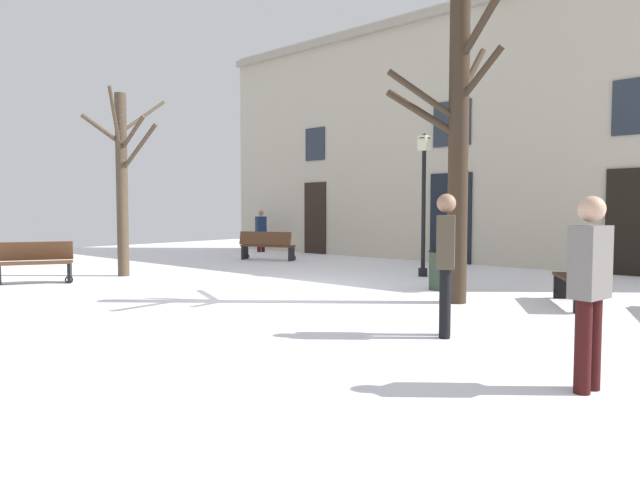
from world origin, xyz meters
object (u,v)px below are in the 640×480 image
(person_strolling, at_px, (446,257))
(person_near_bench, at_px, (590,283))
(streetlamp, at_px, (424,188))
(litter_bin, at_px, (440,270))
(bench_back_to_back_right, at_px, (34,262))
(tree_foreground, at_px, (458,141))
(bench_facing_shops, at_px, (267,245))
(person_crossing_plaza, at_px, (261,229))
(bench_back_to_back_left, at_px, (579,278))
(tree_near_facade, at_px, (123,178))

(person_strolling, bearing_deg, person_near_bench, -144.12)
(streetlamp, distance_m, litter_bin, 2.77)
(bench_back_to_back_right, bearing_deg, tree_foreground, -34.57)
(bench_facing_shops, bearing_deg, tree_foreground, 137.70)
(tree_foreground, distance_m, bench_back_to_back_right, 9.22)
(bench_back_to_back_right, bearing_deg, streetlamp, -10.70)
(bench_facing_shops, xyz_separation_m, person_crossing_plaza, (-2.60, 2.18, 0.40))
(bench_facing_shops, height_order, bench_back_to_back_left, bench_facing_shops)
(person_crossing_plaza, bearing_deg, streetlamp, 85.63)
(bench_facing_shops, distance_m, bench_back_to_back_left, 10.13)
(litter_bin, bearing_deg, bench_back_to_back_left, -1.94)
(tree_foreground, bearing_deg, person_crossing_plaza, 153.07)
(person_near_bench, bearing_deg, tree_foreground, -127.46)
(tree_foreground, distance_m, person_crossing_plaza, 12.24)
(tree_near_facade, height_order, tree_foreground, tree_foreground)
(litter_bin, height_order, bench_back_to_back_left, bench_back_to_back_left)
(bench_back_to_back_right, bearing_deg, bench_facing_shops, 31.16)
(tree_near_facade, distance_m, person_strolling, 9.01)
(tree_foreground, height_order, bench_back_to_back_right, tree_foreground)
(person_near_bench, bearing_deg, tree_near_facade, -86.99)
(bench_back_to_back_left, bearing_deg, person_near_bench, -12.75)
(streetlamp, distance_m, person_near_bench, 8.32)
(bench_facing_shops, distance_m, person_crossing_plaza, 3.42)
(litter_bin, bearing_deg, person_strolling, -61.03)
(person_strolling, xyz_separation_m, person_near_bench, (1.94, -1.05, -0.05))
(litter_bin, distance_m, bench_back_to_back_right, 8.70)
(bench_back_to_back_right, bearing_deg, litter_bin, -24.96)
(litter_bin, bearing_deg, tree_foreground, -51.44)
(tree_near_facade, relative_size, person_near_bench, 2.55)
(bench_back_to_back_left, xyz_separation_m, person_near_bench, (1.28, -4.54, 0.50))
(person_crossing_plaza, xyz_separation_m, person_near_bench, (13.77, -8.93, 0.09))
(streetlamp, bearing_deg, person_crossing_plaza, 162.92)
(bench_back_to_back_left, bearing_deg, litter_bin, -120.45)
(person_crossing_plaza, bearing_deg, bench_back_to_back_left, 83.31)
(tree_foreground, xyz_separation_m, bench_back_to_back_left, (1.71, 1.08, -2.32))
(bench_facing_shops, bearing_deg, bench_back_to_back_left, 147.01)
(bench_back_to_back_right, distance_m, bench_back_to_back_left, 10.93)
(streetlamp, distance_m, person_strolling, 6.34)
(bench_back_to_back_left, bearing_deg, tree_foreground, -86.20)
(tree_near_facade, distance_m, bench_facing_shops, 5.45)
(bench_back_to_back_left, bearing_deg, person_crossing_plaza, -137.90)
(bench_facing_shops, distance_m, bench_back_to_back_right, 7.07)
(bench_facing_shops, bearing_deg, person_near_bench, 128.49)
(tree_foreground, relative_size, bench_facing_shops, 2.85)
(tree_near_facade, relative_size, bench_facing_shops, 2.41)
(bench_facing_shops, relative_size, person_near_bench, 1.06)
(litter_bin, xyz_separation_m, bench_back_to_back_right, (-7.16, -4.94, 0.07))
(tree_foreground, bearing_deg, person_strolling, -66.47)
(person_crossing_plaza, bearing_deg, bench_facing_shops, 62.76)
(bench_back_to_back_right, bearing_deg, person_crossing_plaza, 46.67)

